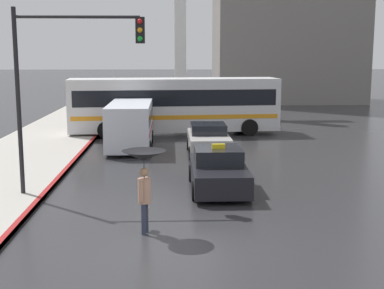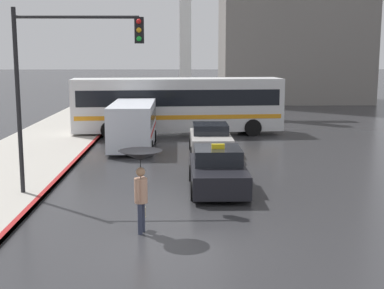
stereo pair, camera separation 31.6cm
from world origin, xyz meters
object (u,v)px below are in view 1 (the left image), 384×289
(ambulance_van, at_px, (130,123))
(pedestrian_with_umbrella, at_px, (144,166))
(city_bus, at_px, (174,103))
(traffic_light, at_px, (67,67))
(taxi, at_px, (218,170))
(sedan_red, at_px, (208,140))

(ambulance_van, distance_m, pedestrian_with_umbrella, 12.88)
(ambulance_van, bearing_deg, pedestrian_with_umbrella, 95.59)
(city_bus, height_order, traffic_light, traffic_light)
(ambulance_van, bearing_deg, taxi, 113.07)
(sedan_red, bearing_deg, pedestrian_with_umbrella, 77.50)
(taxi, xyz_separation_m, city_bus, (-1.39, 12.80, 1.13))
(pedestrian_with_umbrella, distance_m, traffic_light, 5.06)
(sedan_red, bearing_deg, taxi, 88.85)
(sedan_red, distance_m, city_bus, 6.62)
(city_bus, xyz_separation_m, pedestrian_with_umbrella, (-0.90, -17.27, -0.02))
(sedan_red, height_order, ambulance_van, ambulance_van)
(sedan_red, xyz_separation_m, city_bus, (-1.52, 6.35, 1.12))
(sedan_red, distance_m, traffic_light, 9.47)
(taxi, bearing_deg, pedestrian_with_umbrella, 62.81)
(taxi, distance_m, ambulance_van, 9.10)
(taxi, height_order, sedan_red, taxi)
(traffic_light, bearing_deg, city_bus, 75.87)
(city_bus, distance_m, traffic_light, 14.24)
(ambulance_van, relative_size, traffic_light, 0.95)
(ambulance_van, relative_size, pedestrian_with_umbrella, 2.63)
(sedan_red, xyz_separation_m, pedestrian_with_umbrella, (-2.42, -10.92, 1.10))
(taxi, bearing_deg, sedan_red, -91.15)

